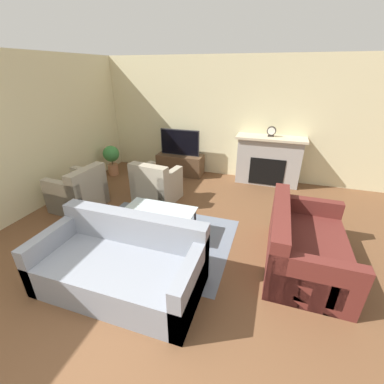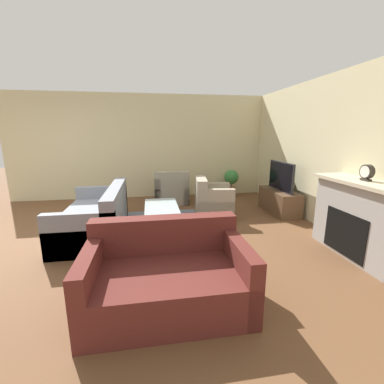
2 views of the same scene
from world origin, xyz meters
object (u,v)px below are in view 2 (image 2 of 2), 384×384
(potted_plant, at_px, (231,180))
(mantel_clock, at_px, (367,172))
(couch_sectional, at_px, (97,218))
(armchair_accent, at_px, (212,202))
(couch_loveseat, at_px, (167,278))
(tv, at_px, (281,176))
(armchair_by_window, at_px, (172,191))
(coffee_table, at_px, (161,208))

(potted_plant, xyz_separation_m, mantel_clock, (3.66, 0.69, 0.75))
(couch_sectional, distance_m, potted_plant, 3.83)
(couch_sectional, height_order, mantel_clock, mantel_clock)
(couch_sectional, xyz_separation_m, mantel_clock, (1.43, 3.80, 0.91))
(couch_sectional, distance_m, armchair_accent, 2.25)
(couch_loveseat, bearing_deg, mantel_clock, 13.31)
(tv, distance_m, couch_loveseat, 3.83)
(potted_plant, bearing_deg, tv, 20.58)
(couch_loveseat, bearing_deg, potted_plant, 64.59)
(tv, relative_size, couch_loveseat, 0.61)
(couch_sectional, distance_m, couch_loveseat, 2.33)
(armchair_by_window, distance_m, mantel_clock, 4.12)
(tv, xyz_separation_m, potted_plant, (-1.58, -0.59, -0.36))
(couch_sectional, relative_size, armchair_by_window, 2.21)
(couch_sectional, bearing_deg, couch_loveseat, 27.25)
(armchair_accent, xyz_separation_m, potted_plant, (-1.64, 0.94, 0.14))
(tv, xyz_separation_m, coffee_table, (0.63, -2.60, -0.41))
(couch_loveseat, xyz_separation_m, armchair_accent, (-2.66, 1.11, 0.02))
(armchair_by_window, bearing_deg, couch_loveseat, 88.19)
(couch_sectional, bearing_deg, potted_plant, 125.61)
(tv, distance_m, coffee_table, 2.70)
(coffee_table, bearing_deg, potted_plant, 137.73)
(coffee_table, bearing_deg, couch_loveseat, -1.10)
(couch_loveseat, xyz_separation_m, armchair_by_window, (-3.91, 0.38, 0.02))
(armchair_by_window, bearing_deg, mantel_clock, 129.53)
(couch_sectional, bearing_deg, armchair_accent, 105.12)
(couch_loveseat, height_order, coffee_table, couch_loveseat)
(couch_sectional, bearing_deg, mantel_clock, 69.39)
(couch_sectional, height_order, armchair_accent, same)
(coffee_table, bearing_deg, tv, 103.62)
(couch_loveseat, height_order, mantel_clock, mantel_clock)
(mantel_clock, bearing_deg, coffee_table, -118.39)
(tv, relative_size, mantel_clock, 4.40)
(armchair_accent, bearing_deg, couch_sectional, 112.57)
(couch_loveseat, height_order, potted_plant, couch_loveseat)
(tv, bearing_deg, couch_loveseat, -44.02)
(tv, height_order, coffee_table, tv)
(armchair_by_window, xyz_separation_m, coffee_table, (1.81, -0.34, 0.10))
(couch_loveseat, relative_size, potted_plant, 2.15)
(armchair_by_window, bearing_deg, potted_plant, -162.82)
(armchair_by_window, distance_m, coffee_table, 1.84)
(couch_loveseat, xyz_separation_m, potted_plant, (-4.30, 2.04, 0.16))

